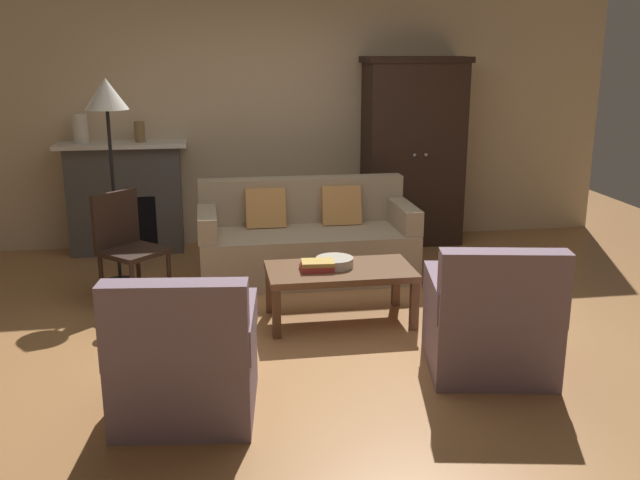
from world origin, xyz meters
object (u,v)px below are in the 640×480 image
object	(u,v)px
armoire	(413,151)
armchair_near_right	(491,325)
mantel_vase_cream	(80,128)
side_chair_wooden	(126,240)
couch	(306,242)
fruit_bowl	(335,262)
armchair_near_left	(185,363)
dog	(133,303)
fireplace	(126,197)
floor_lamp	(107,107)
coffee_table	(340,275)
book_stack	(317,266)
mantel_vase_bronze	(140,132)

from	to	relation	value
armoire	armchair_near_right	world-z (taller)	armoire
mantel_vase_cream	side_chair_wooden	size ratio (longest dim) A/B	0.32
couch	fruit_bowl	bearing A→B (deg)	-86.80
couch	mantel_vase_cream	bearing A→B (deg)	152.86
armchair_near_left	dog	distance (m)	1.30
fireplace	fruit_bowl	bearing A→B (deg)	-51.36
floor_lamp	armchair_near_left	bearing A→B (deg)	-75.64
armchair_near_left	floor_lamp	size ratio (longest dim) A/B	0.49
floor_lamp	coffee_table	bearing A→B (deg)	-34.30
fireplace	armchair_near_left	size ratio (longest dim) A/B	1.43
fireplace	couch	bearing A→B (deg)	-32.59
couch	coffee_table	bearing A→B (deg)	-85.29
book_stack	dog	size ratio (longest dim) A/B	0.53
armchair_near_right	side_chair_wooden	bearing A→B (deg)	144.34
armchair_near_left	couch	bearing A→B (deg)	66.98
floor_lamp	mantel_vase_bronze	bearing A→B (deg)	80.78
fruit_bowl	armchair_near_left	distance (m)	1.72
couch	coffee_table	world-z (taller)	couch
mantel_vase_bronze	side_chair_wooden	xyz separation A→B (m)	(-0.04, -1.48, -0.71)
fruit_bowl	side_chair_wooden	world-z (taller)	side_chair_wooden
fireplace	book_stack	size ratio (longest dim) A/B	4.98
fruit_bowl	mantel_vase_bronze	world-z (taller)	mantel_vase_bronze
armchair_near_left	floor_lamp	bearing A→B (deg)	104.36
armoire	mantel_vase_cream	world-z (taller)	armoire
floor_lamp	fruit_bowl	bearing A→B (deg)	-33.78
armchair_near_right	dog	size ratio (longest dim) A/B	1.87
fruit_bowl	book_stack	size ratio (longest dim) A/B	1.12
book_stack	floor_lamp	size ratio (longest dim) A/B	0.14
armoire	armchair_near_left	bearing A→B (deg)	-123.91
book_stack	mantel_vase_cream	distance (m)	3.09
fireplace	mantel_vase_bronze	size ratio (longest dim) A/B	6.28
armoire	fruit_bowl	bearing A→B (deg)	-119.89
armchair_near_left	dog	size ratio (longest dim) A/B	1.83
mantel_vase_cream	mantel_vase_bronze	size ratio (longest dim) A/B	1.43
fireplace	fruit_bowl	size ratio (longest dim) A/B	4.43
side_chair_wooden	floor_lamp	distance (m)	1.14
armchair_near_left	mantel_vase_bronze	bearing A→B (deg)	97.69
book_stack	armchair_near_right	world-z (taller)	armchair_near_right
dog	armchair_near_left	bearing A→B (deg)	-72.16
fireplace	dog	distance (m)	2.30
armoire	coffee_table	distance (m)	2.52
armchair_near_right	book_stack	bearing A→B (deg)	134.39
fruit_bowl	mantel_vase_bronze	size ratio (longest dim) A/B	1.42
mantel_vase_cream	mantel_vase_bronze	world-z (taller)	mantel_vase_cream
couch	armoire	bearing A→B (deg)	38.13
side_chair_wooden	book_stack	bearing A→B (deg)	-27.27
armchair_near_right	dog	world-z (taller)	armchair_near_right
couch	floor_lamp	bearing A→B (deg)	178.30
armoire	couch	distance (m)	1.74
fruit_bowl	armoire	bearing A→B (deg)	60.11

